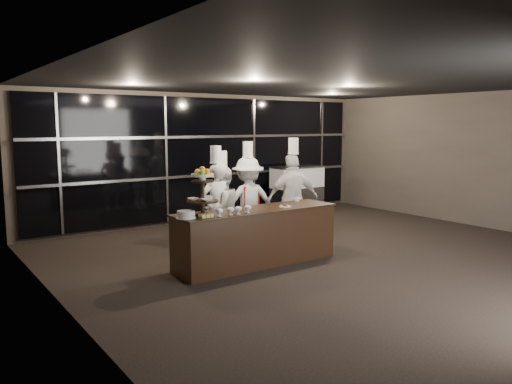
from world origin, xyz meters
TOP-DOWN VIEW (x-y plane):
  - room at (0.00, 0.00)m, footprint 10.00×10.00m
  - window_wall at (0.00, 4.94)m, footprint 8.60×0.10m
  - buffet_counter at (-1.38, 1.18)m, footprint 2.84×0.74m
  - display_stand at (-2.38, 1.18)m, footprint 0.48×0.48m
  - compotes at (-1.96, 0.96)m, footprint 0.63×0.11m
  - layer_cake at (-2.69, 1.13)m, footprint 0.30×0.30m
  - pastry_squares at (-2.42, 1.02)m, footprint 0.19×0.13m
  - small_plate at (-0.87, 1.08)m, footprint 0.20×0.20m
  - chef_cup at (-0.31, 1.43)m, footprint 0.08×0.08m
  - display_case at (2.12, 4.30)m, footprint 1.36×0.59m
  - chef_a at (-1.52, 2.23)m, footprint 0.60×0.41m
  - chef_b at (-1.35, 2.30)m, footprint 0.82×0.69m
  - chef_c at (-0.75, 2.34)m, footprint 1.20×0.88m
  - chef_d at (-0.00, 1.92)m, footprint 1.10×0.71m

SIDE VIEW (x-z plane):
  - buffet_counter at x=-1.38m, z-range 0.01..0.93m
  - display_case at x=2.12m, z-range 0.07..1.31m
  - chef_b at x=-1.35m, z-range -0.13..1.68m
  - chef_a at x=-1.52m, z-range -0.12..1.79m
  - chef_c at x=-0.75m, z-range -0.14..1.83m
  - chef_d at x=0.00m, z-range -0.13..1.90m
  - small_plate at x=-0.87m, z-range 0.91..0.96m
  - pastry_squares at x=-2.42m, z-range 0.92..0.97m
  - chef_cup at x=-0.31m, z-range 0.92..0.99m
  - layer_cake at x=-2.69m, z-range 0.92..1.03m
  - compotes at x=-1.96m, z-range 0.94..1.06m
  - display_stand at x=-2.38m, z-range 0.97..1.71m
  - room at x=0.00m, z-range -3.50..6.50m
  - window_wall at x=0.00m, z-range 0.10..2.90m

